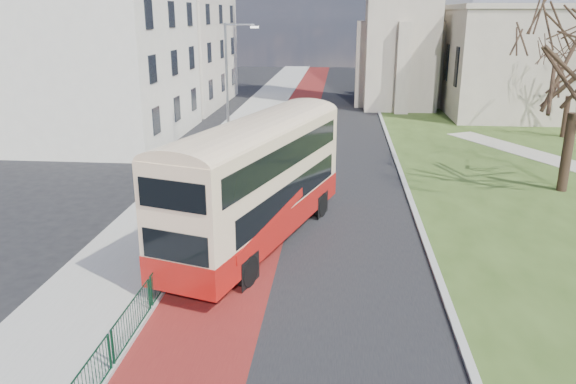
# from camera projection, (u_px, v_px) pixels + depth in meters

# --- Properties ---
(ground) EXTENTS (160.00, 160.00, 0.00)m
(ground) POSITION_uv_depth(u_px,v_px,m) (257.00, 284.00, 18.83)
(ground) COLOR black
(ground) RESTS_ON ground
(road_carriageway) EXTENTS (9.00, 120.00, 0.01)m
(road_carriageway) POSITION_uv_depth(u_px,v_px,m) (323.00, 148.00, 37.66)
(road_carriageway) COLOR black
(road_carriageway) RESTS_ON ground
(bus_lane) EXTENTS (3.40, 120.00, 0.01)m
(bus_lane) POSITION_uv_depth(u_px,v_px,m) (283.00, 148.00, 37.90)
(bus_lane) COLOR #591414
(bus_lane) RESTS_ON ground
(pavement_west) EXTENTS (4.00, 120.00, 0.12)m
(pavement_west) POSITION_uv_depth(u_px,v_px,m) (228.00, 146.00, 38.23)
(pavement_west) COLOR gray
(pavement_west) RESTS_ON ground
(kerb_west) EXTENTS (0.25, 120.00, 0.13)m
(kerb_west) POSITION_uv_depth(u_px,v_px,m) (257.00, 146.00, 38.05)
(kerb_west) COLOR #999993
(kerb_west) RESTS_ON ground
(kerb_east) EXTENTS (0.25, 80.00, 0.13)m
(kerb_east) POSITION_uv_depth(u_px,v_px,m) (390.00, 143.00, 39.13)
(kerb_east) COLOR #999993
(kerb_east) RESTS_ON ground
(pedestrian_railing) EXTENTS (0.07, 24.00, 1.12)m
(pedestrian_railing) POSITION_uv_depth(u_px,v_px,m) (200.00, 223.00, 22.72)
(pedestrian_railing) COLOR #0C3521
(pedestrian_railing) RESTS_ON ground
(street_block_near) EXTENTS (10.30, 14.30, 13.00)m
(street_block_near) POSITION_uv_depth(u_px,v_px,m) (103.00, 46.00, 38.98)
(street_block_near) COLOR silver
(street_block_near) RESTS_ON ground
(street_block_far) EXTENTS (10.30, 16.30, 11.50)m
(street_block_far) POSITION_uv_depth(u_px,v_px,m) (171.00, 45.00, 54.38)
(street_block_far) COLOR beige
(street_block_far) RESTS_ON ground
(streetlamp) EXTENTS (2.13, 0.18, 8.00)m
(streetlamp) POSITION_uv_depth(u_px,v_px,m) (229.00, 82.00, 34.90)
(streetlamp) COLOR gray
(streetlamp) RESTS_ON pavement_west
(bus) EXTENTS (5.87, 11.67, 4.76)m
(bus) POSITION_uv_depth(u_px,v_px,m) (258.00, 177.00, 21.32)
(bus) COLOR #9F130E
(bus) RESTS_ON ground
(winter_tree_far) EXTENTS (5.26, 5.26, 7.65)m
(winter_tree_far) POSITION_uv_depth(u_px,v_px,m) (574.00, 63.00, 39.45)
(winter_tree_far) COLOR #322119
(winter_tree_far) RESTS_ON grass_green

